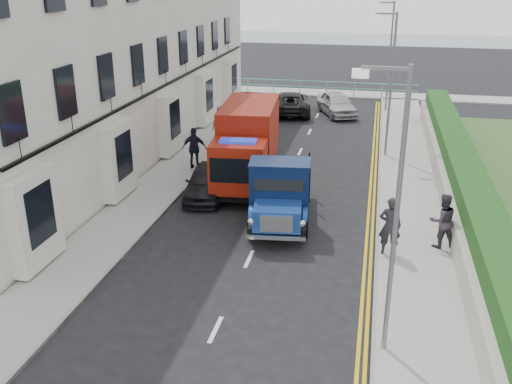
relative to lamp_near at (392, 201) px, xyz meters
name	(u,v)px	position (x,y,z in m)	size (l,w,h in m)	color
ground	(234,290)	(-4.18, 2.00, -4.00)	(120.00, 120.00, 0.00)	black
pavement_west	(172,175)	(-9.38, 11.00, -3.94)	(2.40, 38.00, 0.12)	gray
pavement_east	(409,193)	(1.12, 11.00, -3.94)	(2.60, 38.00, 0.12)	gray
promenade	(327,93)	(-4.18, 31.00, -3.94)	(30.00, 2.50, 0.12)	gray
sea_plane	(351,45)	(-4.18, 62.00, -4.00)	(120.00, 120.00, 0.00)	slate
terrace_west	(109,5)	(-13.65, 15.00, 3.17)	(6.31, 30.20, 14.25)	silver
garden_east	(459,177)	(3.03, 11.00, -3.10)	(1.45, 28.00, 1.75)	#B2AD9E
seafront_railing	(327,89)	(-4.18, 30.20, -3.42)	(13.00, 0.08, 1.11)	#59B2A5
lamp_near	(392,201)	(0.00, 0.00, 0.00)	(1.23, 0.18, 7.00)	slate
lamp_mid	(389,77)	(0.00, 16.00, 0.00)	(1.23, 0.18, 7.00)	slate
lamp_far	(388,50)	(0.00, 26.00, 0.00)	(1.23, 0.18, 7.00)	slate
bedford_lorry	(280,197)	(-3.66, 6.73, -2.84)	(2.68, 5.50, 2.51)	black
red_lorry	(247,143)	(-5.84, 11.06, -2.20)	(2.75, 6.62, 3.38)	black
parked_car_front	(206,182)	(-7.11, 9.00, -3.34)	(1.54, 3.83, 1.31)	black
parked_car_mid	(234,156)	(-6.78, 12.37, -3.29)	(1.50, 4.31, 1.42)	#5776BB
parked_car_rear	(250,136)	(-6.78, 15.74, -3.25)	(2.09, 5.15, 1.49)	#ACABB0
seafront_car_left	(290,102)	(-6.00, 24.33, -3.29)	(2.35, 5.11, 1.42)	black
seafront_car_right	(337,103)	(-3.00, 24.54, -3.26)	(1.74, 4.32, 1.47)	#B5B3B8
pedestrian_east_near	(390,226)	(0.22, 5.11, -2.89)	(0.72, 0.47, 1.97)	black
pedestrian_east_far	(442,221)	(1.92, 6.01, -2.94)	(0.91, 0.71, 1.88)	#372F3A
pedestrian_west_near	(195,148)	(-8.58, 12.05, -2.91)	(1.14, 0.47, 1.94)	black
pedestrian_west_far	(221,124)	(-8.58, 16.66, -2.93)	(0.93, 0.60, 1.90)	#40382E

